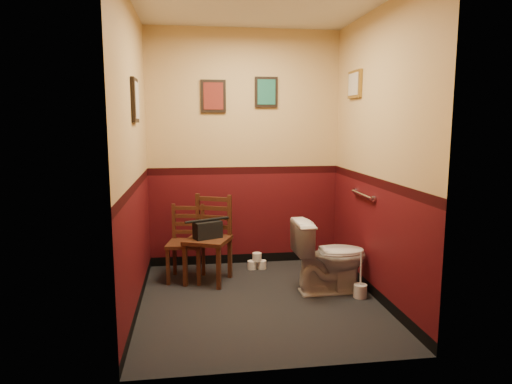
# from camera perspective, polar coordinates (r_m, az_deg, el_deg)

# --- Properties ---
(floor) EXTENTS (2.20, 2.40, 0.00)m
(floor) POSITION_cam_1_polar(r_m,az_deg,el_deg) (4.40, 0.47, -13.48)
(floor) COLOR black
(floor) RESTS_ON ground
(wall_back) EXTENTS (2.20, 0.00, 2.70)m
(wall_back) POSITION_cam_1_polar(r_m,az_deg,el_deg) (5.27, -1.46, 5.32)
(wall_back) COLOR #490C10
(wall_back) RESTS_ON ground
(wall_front) EXTENTS (2.20, 0.00, 2.70)m
(wall_front) POSITION_cam_1_polar(r_m,az_deg,el_deg) (2.91, 4.03, 2.50)
(wall_front) COLOR #490C10
(wall_front) RESTS_ON ground
(wall_left) EXTENTS (0.00, 2.40, 2.70)m
(wall_left) POSITION_cam_1_polar(r_m,az_deg,el_deg) (4.07, -15.04, 4.01)
(wall_left) COLOR #490C10
(wall_left) RESTS_ON ground
(wall_right) EXTENTS (0.00, 2.40, 2.70)m
(wall_right) POSITION_cam_1_polar(r_m,az_deg,el_deg) (4.39, 14.89, 4.34)
(wall_right) COLOR #490C10
(wall_right) RESTS_ON ground
(grab_bar) EXTENTS (0.05, 0.56, 0.06)m
(grab_bar) POSITION_cam_1_polar(r_m,az_deg,el_deg) (4.65, 13.16, -0.33)
(grab_bar) COLOR silver
(grab_bar) RESTS_ON wall_right
(framed_print_back_a) EXTENTS (0.28, 0.04, 0.36)m
(framed_print_back_a) POSITION_cam_1_polar(r_m,az_deg,el_deg) (5.22, -5.36, 11.84)
(framed_print_back_a) COLOR black
(framed_print_back_a) RESTS_ON wall_back
(framed_print_back_b) EXTENTS (0.26, 0.04, 0.34)m
(framed_print_back_b) POSITION_cam_1_polar(r_m,az_deg,el_deg) (5.29, 1.29, 12.38)
(framed_print_back_b) COLOR black
(framed_print_back_b) RESTS_ON wall_back
(framed_print_left) EXTENTS (0.04, 0.30, 0.38)m
(framed_print_left) POSITION_cam_1_polar(r_m,az_deg,el_deg) (4.16, -14.87, 11.01)
(framed_print_left) COLOR black
(framed_print_left) RESTS_ON wall_left
(framed_print_right) EXTENTS (0.04, 0.34, 0.28)m
(framed_print_right) POSITION_cam_1_polar(r_m,az_deg,el_deg) (4.94, 12.22, 13.02)
(framed_print_right) COLOR olive
(framed_print_right) RESTS_ON wall_right
(toilet) EXTENTS (0.74, 0.43, 0.72)m
(toilet) POSITION_cam_1_polar(r_m,az_deg,el_deg) (4.58, 9.20, -7.94)
(toilet) COLOR white
(toilet) RESTS_ON floor
(toilet_brush) EXTENTS (0.13, 0.13, 0.46)m
(toilet_brush) POSITION_cam_1_polar(r_m,az_deg,el_deg) (4.57, 12.90, -11.85)
(toilet_brush) COLOR silver
(toilet_brush) RESTS_ON floor
(chair_left) EXTENTS (0.43, 0.43, 0.79)m
(chair_left) POSITION_cam_1_polar(r_m,az_deg,el_deg) (4.92, -8.68, -6.28)
(chair_left) COLOR #532A18
(chair_left) RESTS_ON floor
(chair_right) EXTENTS (0.55, 0.55, 0.90)m
(chair_right) POSITION_cam_1_polar(r_m,az_deg,el_deg) (4.82, -5.88, -5.85)
(chair_right) COLOR #532A18
(chair_right) RESTS_ON floor
(handbag) EXTENTS (0.32, 0.24, 0.21)m
(handbag) POSITION_cam_1_polar(r_m,az_deg,el_deg) (4.76, -6.07, -4.70)
(handbag) COLOR black
(handbag) RESTS_ON chair_right
(tp_stack) EXTENTS (0.22, 0.11, 0.19)m
(tp_stack) POSITION_cam_1_polar(r_m,az_deg,el_deg) (5.27, 0.12, -8.76)
(tp_stack) COLOR silver
(tp_stack) RESTS_ON floor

